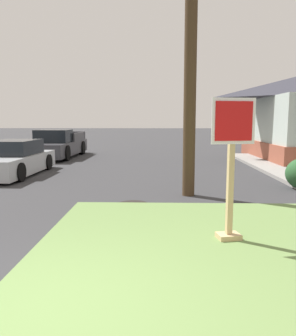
# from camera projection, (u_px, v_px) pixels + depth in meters

# --- Properties ---
(ground_plane) EXTENTS (160.00, 160.00, 0.00)m
(ground_plane) POSITION_uv_depth(u_px,v_px,m) (34.00, 321.00, 3.43)
(ground_plane) COLOR #333335
(grass_corner_patch) EXTENTS (5.72, 5.61, 0.08)m
(grass_corner_patch) POSITION_uv_depth(u_px,v_px,m) (224.00, 250.00, 5.20)
(grass_corner_patch) COLOR #668447
(grass_corner_patch) RESTS_ON ground
(stop_sign) EXTENTS (0.69, 0.35, 2.23)m
(stop_sign) POSITION_uv_depth(u_px,v_px,m) (231.00, 173.00, 5.42)
(stop_sign) COLOR tan
(stop_sign) RESTS_ON grass_corner_patch
(manhole_cover) EXTENTS (0.70, 0.70, 0.02)m
(manhole_cover) POSITION_uv_depth(u_px,v_px,m) (133.00, 204.00, 8.19)
(manhole_cover) COLOR black
(manhole_cover) RESTS_ON ground
(parked_sedan_silver) EXTENTS (1.88, 4.41, 1.25)m
(parked_sedan_silver) POSITION_uv_depth(u_px,v_px,m) (13.00, 160.00, 12.51)
(parked_sedan_silver) COLOR #ADB2B7
(parked_sedan_silver) RESTS_ON ground
(pickup_truck_charcoal) EXTENTS (2.06, 5.52, 1.48)m
(pickup_truck_charcoal) POSITION_uv_depth(u_px,v_px,m) (58.00, 146.00, 18.32)
(pickup_truck_charcoal) COLOR #38383D
(pickup_truck_charcoal) RESTS_ON ground
(utility_pole) EXTENTS (1.69, 0.32, 9.27)m
(utility_pole) POSITION_uv_depth(u_px,v_px,m) (191.00, 4.00, 8.49)
(utility_pole) COLOR #42301E
(utility_pole) RESTS_ON ground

